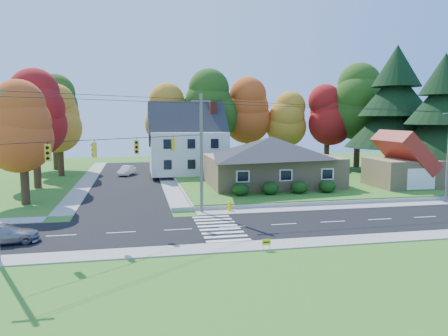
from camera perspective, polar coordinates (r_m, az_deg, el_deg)
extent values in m
plane|color=#3D7923|center=(32.51, 1.08, -7.71)|extent=(120.00, 120.00, 0.00)
cube|color=black|center=(32.50, 1.08, -7.70)|extent=(90.00, 8.00, 0.02)
cube|color=black|center=(57.32, -12.46, -1.55)|extent=(8.00, 44.00, 0.02)
cube|color=#9C9A90|center=(37.26, -0.59, -5.78)|extent=(90.00, 2.00, 0.08)
cube|color=#9C9A90|center=(27.81, 3.34, -10.14)|extent=(90.00, 2.00, 0.08)
cube|color=#3D7923|center=(55.95, 9.47, -1.44)|extent=(30.00, 30.00, 0.50)
cube|color=tan|center=(49.39, 6.15, -0.30)|extent=(14.00, 10.00, 3.20)
pyramid|color=#26262B|center=(49.14, 6.19, 2.83)|extent=(14.60, 10.60, 2.20)
cube|color=silver|center=(59.32, -4.76, 2.06)|extent=(10.00, 8.00, 5.60)
pyramid|color=#26262B|center=(59.13, -4.80, 5.92)|extent=(10.40, 8.40, 2.40)
cube|color=brown|center=(59.70, -1.43, 4.03)|extent=(0.90, 0.90, 9.60)
cube|color=tan|center=(51.90, 22.44, -0.54)|extent=(7.00, 6.00, 3.00)
pyramid|color=maroon|center=(51.68, 22.55, 1.99)|extent=(7.30, 6.30, 1.60)
cube|color=silver|center=(49.45, 24.38, -1.32)|extent=(3.20, 0.10, 2.20)
ellipsoid|color=#163A10|center=(42.28, 2.19, -2.76)|extent=(1.70, 1.70, 1.27)
ellipsoid|color=#163A10|center=(43.08, 6.08, -2.62)|extent=(1.70, 1.70, 1.27)
ellipsoid|color=#163A10|center=(44.06, 9.80, -2.47)|extent=(1.70, 1.70, 1.27)
ellipsoid|color=#163A10|center=(45.23, 13.35, -2.32)|extent=(1.70, 1.70, 1.27)
cylinder|color=#666059|center=(36.46, -2.97, 1.83)|extent=(0.26, 0.26, 10.00)
cube|color=#666059|center=(36.35, -3.01, 8.76)|extent=(1.60, 0.12, 0.12)
cylinder|color=#666059|center=(46.20, 27.25, 1.50)|extent=(0.26, 0.26, 9.00)
cube|color=gold|center=(28.10, -22.01, 1.84)|extent=(0.34, 0.26, 1.00)
cube|color=gold|center=(29.74, -16.56, 2.29)|extent=(0.26, 0.34, 1.00)
cube|color=gold|center=(31.76, -11.36, 2.70)|extent=(0.34, 0.26, 1.00)
cube|color=gold|center=(34.12, -6.65, 3.06)|extent=(0.26, 0.34, 1.00)
cylinder|color=black|center=(30.79, -13.62, 3.74)|extent=(13.02, 10.43, 0.04)
cylinder|color=#3F2A19|center=(65.10, -7.12, 2.35)|extent=(0.80, 0.80, 5.40)
sphere|color=#BA7E24|center=(64.92, -7.17, 5.79)|extent=(6.72, 6.72, 6.72)
sphere|color=#BA7E24|center=(64.92, -7.19, 7.27)|extent=(5.91, 5.91, 5.91)
sphere|color=#BA7E24|center=(64.96, -7.22, 8.75)|extent=(5.11, 5.11, 5.11)
cylinder|color=#3F2A19|center=(64.80, -1.76, 2.78)|extent=(0.86, 0.86, 6.30)
sphere|color=#2A5016|center=(64.64, -1.77, 6.81)|extent=(7.84, 7.84, 7.84)
sphere|color=#2A5016|center=(64.68, -1.78, 8.54)|extent=(6.90, 6.90, 6.90)
sphere|color=#2A5016|center=(64.77, -1.78, 10.28)|extent=(5.96, 5.96, 5.96)
cylinder|color=#3F2A19|center=(67.04, 3.17, 2.71)|extent=(0.83, 0.83, 5.85)
sphere|color=#C74B1B|center=(66.88, 3.19, 6.32)|extent=(7.28, 7.28, 7.28)
sphere|color=#C74B1B|center=(66.90, 3.20, 7.88)|extent=(6.41, 6.41, 6.41)
sphere|color=#C74B1B|center=(66.96, 3.21, 9.44)|extent=(5.53, 5.53, 5.53)
cylinder|color=#3F2A19|center=(67.89, 8.29, 2.32)|extent=(0.77, 0.77, 4.95)
sphere|color=#BA7E24|center=(67.71, 8.34, 5.34)|extent=(6.16, 6.16, 6.16)
sphere|color=#BA7E24|center=(67.69, 8.36, 6.64)|extent=(5.42, 5.42, 5.42)
sphere|color=#BA7E24|center=(67.71, 8.39, 7.94)|extent=(4.68, 4.68, 4.68)
cylinder|color=#3F2A19|center=(69.21, 13.26, 2.48)|extent=(0.80, 0.80, 5.40)
sphere|color=maroon|center=(69.04, 13.35, 5.71)|extent=(6.72, 6.72, 6.72)
sphere|color=maroon|center=(69.04, 13.39, 7.10)|extent=(5.91, 5.91, 5.91)
sphere|color=maroon|center=(69.07, 13.42, 8.50)|extent=(5.11, 5.11, 5.11)
cylinder|color=#3F2A19|center=(69.16, 16.98, 2.92)|extent=(0.89, 0.89, 6.75)
sphere|color=#2A5016|center=(69.03, 17.12, 6.96)|extent=(8.40, 8.40, 8.40)
sphere|color=#2A5016|center=(69.08, 17.18, 8.71)|extent=(7.39, 7.39, 7.39)
sphere|color=#2A5016|center=(69.20, 17.24, 10.44)|extent=(6.38, 6.38, 6.38)
cylinder|color=#3F2A19|center=(62.94, 21.17, 0.65)|extent=(0.40, 0.40, 2.88)
cone|color=black|center=(62.65, 21.39, 5.60)|extent=(12.80, 12.80, 6.72)
cone|color=black|center=(62.72, 21.54, 9.11)|extent=(9.60, 9.60, 6.08)
cone|color=black|center=(62.99, 21.68, 12.30)|extent=(6.40, 6.40, 5.44)
cylinder|color=#3F2A19|center=(57.04, 26.33, -0.36)|extent=(0.40, 0.40, 2.52)
cone|color=black|center=(56.70, 26.58, 4.42)|extent=(11.20, 11.20, 5.88)
cone|color=black|center=(56.71, 26.76, 7.81)|extent=(8.40, 8.40, 5.32)
cone|color=black|center=(56.89, 26.92, 10.90)|extent=(5.60, 5.60, 4.76)
cylinder|color=#3F2A19|center=(44.29, -24.59, -1.19)|extent=(0.77, 0.77, 4.95)
sphere|color=#C74B1B|center=(43.98, -24.82, 3.43)|extent=(6.16, 6.16, 6.16)
sphere|color=#C74B1B|center=(43.94, -24.92, 5.43)|extent=(5.42, 5.42, 5.42)
sphere|color=#C74B1B|center=(43.95, -25.02, 7.44)|extent=(4.68, 4.68, 4.68)
cylinder|color=#3F2A19|center=(54.16, -23.25, 0.69)|extent=(0.83, 0.83, 5.85)
sphere|color=maroon|center=(53.92, -23.46, 5.16)|extent=(7.28, 7.28, 7.28)
sphere|color=maroon|center=(53.92, -23.55, 7.09)|extent=(6.41, 6.41, 6.41)
sphere|color=maroon|center=(53.98, -23.64, 9.02)|extent=(5.53, 5.53, 5.53)
cylinder|color=#3F2A19|center=(63.79, -20.54, 1.44)|extent=(0.80, 0.80, 5.40)
sphere|color=#BA7E24|center=(63.57, -20.69, 4.94)|extent=(6.72, 6.72, 6.72)
sphere|color=#BA7E24|center=(63.56, -20.75, 6.45)|extent=(5.91, 5.91, 5.91)
sphere|color=#BA7E24|center=(63.58, -20.81, 7.96)|extent=(5.11, 5.11, 5.11)
cylinder|color=#3F2A19|center=(71.95, -21.13, 2.32)|extent=(0.86, 0.86, 6.30)
sphere|color=#2A5016|center=(71.78, -21.28, 5.95)|extent=(7.84, 7.84, 7.84)
sphere|color=#2A5016|center=(71.79, -21.35, 7.51)|extent=(6.90, 6.90, 6.90)
sphere|color=#2A5016|center=(71.86, -21.42, 9.07)|extent=(5.96, 5.96, 5.96)
imported|color=gray|center=(31.53, -26.93, -7.67)|extent=(4.63, 2.41, 1.28)
imported|color=silver|center=(62.01, -12.57, -0.33)|extent=(2.64, 4.15, 1.29)
cylinder|color=#E9DD02|center=(37.71, 0.72, -5.60)|extent=(0.39, 0.39, 0.11)
cylinder|color=#E9DD02|center=(37.64, 0.72, -5.12)|extent=(0.26, 0.26, 0.60)
sphere|color=#E9DD02|center=(37.57, 0.72, -4.58)|extent=(0.28, 0.28, 0.28)
cylinder|color=#E9DD02|center=(37.62, 0.72, -4.96)|extent=(0.50, 0.20, 0.13)
cylinder|color=black|center=(27.07, 5.13, -10.21)|extent=(0.02, 0.02, 0.46)
cylinder|color=black|center=(27.19, 5.97, -10.15)|extent=(0.02, 0.02, 0.46)
cube|color=yellow|center=(27.05, 5.56, -9.61)|extent=(0.56, 0.04, 0.37)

